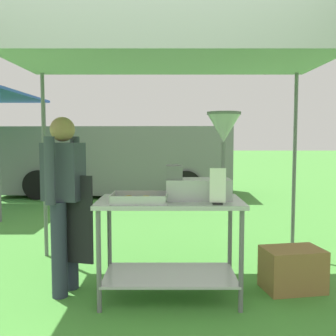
{
  "coord_description": "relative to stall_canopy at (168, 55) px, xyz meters",
  "views": [
    {
      "loc": [
        0.17,
        -2.23,
        1.42
      ],
      "look_at": [
        0.18,
        1.27,
        1.15
      ],
      "focal_mm": 40.8,
      "sensor_mm": 36.0,
      "label": 1
    }
  ],
  "objects": [
    {
      "name": "stall_canopy",
      "position": [
        0.0,
        0.0,
        0.0
      ],
      "size": [
        3.18,
        2.34,
        2.23
      ],
      "color": "slate",
      "rests_on": "ground"
    },
    {
      "name": "menu_sign",
      "position": [
        0.38,
        -0.35,
        -1.14
      ],
      "size": [
        0.13,
        0.05,
        0.29
      ],
      "color": "black",
      "rests_on": "donut_cart"
    },
    {
      "name": "vendor",
      "position": [
        -0.96,
        0.02,
        -1.25
      ],
      "size": [
        0.47,
        0.54,
        1.61
      ],
      "color": "#2D3347",
      "rests_on": "ground"
    },
    {
      "name": "ground_plane",
      "position": [
        -0.18,
        4.83,
        -2.15
      ],
      "size": [
        70.0,
        70.0,
        0.0
      ],
      "primitive_type": "plane",
      "color": "#478E38"
    },
    {
      "name": "donut_tray",
      "position": [
        -0.26,
        -0.22,
        -1.24
      ],
      "size": [
        0.47,
        0.34,
        0.07
      ],
      "color": "#B7B7BC",
      "rests_on": "donut_cart"
    },
    {
      "name": "donut_fryer",
      "position": [
        0.32,
        -0.08,
        -0.95
      ],
      "size": [
        0.65,
        0.29,
        0.76
      ],
      "color": "#B7B7BC",
      "rests_on": "donut_cart"
    },
    {
      "name": "supply_crate",
      "position": [
        1.15,
        0.08,
        -1.95
      ],
      "size": [
        0.59,
        0.44,
        0.4
      ],
      "color": "olive",
      "rests_on": "ground"
    },
    {
      "name": "van_grey",
      "position": [
        -1.28,
        6.25,
        -1.27
      ],
      "size": [
        5.62,
        2.28,
        1.69
      ],
      "color": "slate",
      "rests_on": "ground"
    },
    {
      "name": "donut_cart",
      "position": [
        -0.0,
        -0.1,
        -1.52
      ],
      "size": [
        1.26,
        0.67,
        0.89
      ],
      "color": "#B7B7BC",
      "rests_on": "ground"
    }
  ]
}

